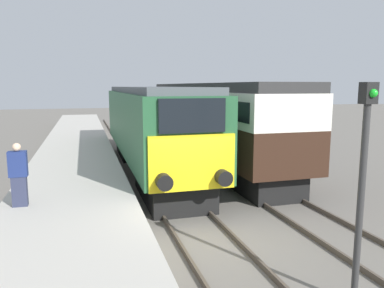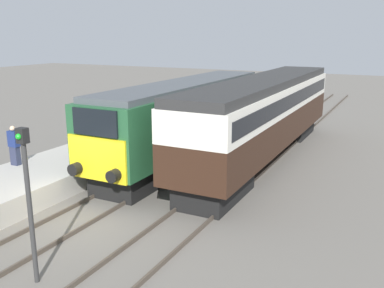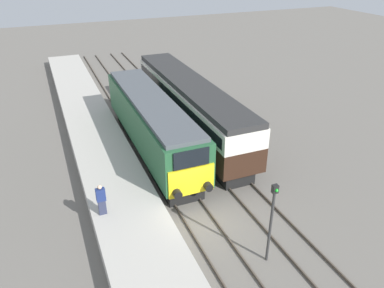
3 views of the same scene
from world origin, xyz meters
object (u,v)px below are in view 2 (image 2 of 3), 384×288
(locomotive, at_px, (186,117))
(passenger_carriage, at_px, (265,111))
(person_on_platform, at_px, (14,146))
(signal_post, at_px, (28,194))

(locomotive, height_order, passenger_carriage, passenger_carriage)
(passenger_carriage, relative_size, person_on_platform, 9.93)
(locomotive, distance_m, person_on_platform, 7.90)
(person_on_platform, bearing_deg, passenger_carriage, 46.05)
(locomotive, relative_size, person_on_platform, 8.59)
(locomotive, relative_size, passenger_carriage, 0.87)
(passenger_carriage, distance_m, person_on_platform, 11.40)
(locomotive, distance_m, passenger_carriage, 3.82)
(person_on_platform, xyz_separation_m, signal_post, (6.20, -4.92, 0.69))
(locomotive, relative_size, signal_post, 3.54)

